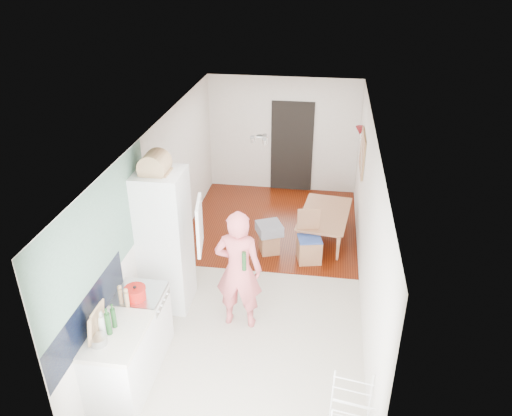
% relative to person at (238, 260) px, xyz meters
% --- Properties ---
extents(room_shell, '(3.20, 7.00, 2.50)m').
position_rel_person_xyz_m(room_shell, '(0.15, 1.09, 0.19)').
color(room_shell, silver).
rests_on(room_shell, ground).
extents(floor, '(3.20, 7.00, 0.01)m').
position_rel_person_xyz_m(floor, '(0.15, 1.09, -1.06)').
color(floor, '#BDB49F').
rests_on(floor, ground).
extents(wood_floor_overlay, '(3.20, 3.30, 0.01)m').
position_rel_person_xyz_m(wood_floor_overlay, '(0.15, 2.94, -1.06)').
color(wood_floor_overlay, '#611E08').
rests_on(wood_floor_overlay, room_shell).
extents(sage_wall_panel, '(0.02, 3.00, 1.30)m').
position_rel_person_xyz_m(sage_wall_panel, '(-1.44, -0.91, 0.79)').
color(sage_wall_panel, gray).
rests_on(sage_wall_panel, room_shell).
extents(tile_splashback, '(0.02, 1.90, 0.50)m').
position_rel_person_xyz_m(tile_splashback, '(-1.44, -1.46, 0.09)').
color(tile_splashback, black).
rests_on(tile_splashback, room_shell).
extents(doorway_recess, '(0.90, 0.04, 2.00)m').
position_rel_person_xyz_m(doorway_recess, '(0.35, 4.57, -0.06)').
color(doorway_recess, black).
rests_on(doorway_recess, room_shell).
extents(base_cabinet, '(0.60, 0.90, 0.86)m').
position_rel_person_xyz_m(base_cabinet, '(-1.15, -1.46, -0.63)').
color(base_cabinet, white).
rests_on(base_cabinet, room_shell).
extents(worktop, '(0.62, 0.92, 0.06)m').
position_rel_person_xyz_m(worktop, '(-1.15, -1.46, -0.17)').
color(worktop, silver).
rests_on(worktop, room_shell).
extents(range_cooker, '(0.60, 0.60, 0.88)m').
position_rel_person_xyz_m(range_cooker, '(-1.15, -0.71, -0.62)').
color(range_cooker, white).
rests_on(range_cooker, room_shell).
extents(cooker_top, '(0.60, 0.60, 0.04)m').
position_rel_person_xyz_m(cooker_top, '(-1.15, -0.71, -0.16)').
color(cooker_top, '#B4B4B6').
rests_on(cooker_top, room_shell).
extents(fridge_housing, '(0.66, 0.66, 2.15)m').
position_rel_person_xyz_m(fridge_housing, '(-1.12, 0.31, 0.01)').
color(fridge_housing, white).
rests_on(fridge_housing, room_shell).
extents(fridge_door, '(0.14, 0.56, 0.70)m').
position_rel_person_xyz_m(fridge_door, '(-0.51, 0.01, 0.49)').
color(fridge_door, white).
rests_on(fridge_door, room_shell).
extents(fridge_interior, '(0.02, 0.52, 0.66)m').
position_rel_person_xyz_m(fridge_interior, '(-0.81, 0.31, 0.49)').
color(fridge_interior, white).
rests_on(fridge_interior, room_shell).
extents(pinboard, '(0.03, 0.90, 0.70)m').
position_rel_person_xyz_m(pinboard, '(1.73, 2.99, 0.49)').
color(pinboard, tan).
rests_on(pinboard, room_shell).
extents(pinboard_frame, '(0.00, 0.94, 0.74)m').
position_rel_person_xyz_m(pinboard_frame, '(1.71, 2.99, 0.49)').
color(pinboard_frame, '#AA6F4D').
rests_on(pinboard_frame, room_shell).
extents(wall_sconce, '(0.18, 0.18, 0.16)m').
position_rel_person_xyz_m(wall_sconce, '(1.69, 3.64, 0.69)').
color(wall_sconce, maroon).
rests_on(wall_sconce, room_shell).
extents(person, '(0.79, 0.53, 2.13)m').
position_rel_person_xyz_m(person, '(0.00, 0.00, 0.00)').
color(person, '#DD6267').
rests_on(person, floor).
extents(dining_table, '(0.87, 1.36, 0.45)m').
position_rel_person_xyz_m(dining_table, '(1.16, 2.54, -0.84)').
color(dining_table, '#AA6F4D').
rests_on(dining_table, floor).
extents(dining_chair, '(0.46, 0.46, 0.91)m').
position_rel_person_xyz_m(dining_chair, '(0.90, 1.74, -0.61)').
color(dining_chair, '#AA6F4D').
rests_on(dining_chair, floor).
extents(stool, '(0.40, 0.40, 0.41)m').
position_rel_person_xyz_m(stool, '(0.20, 1.91, -0.86)').
color(stool, '#AA6F4D').
rests_on(stool, floor).
extents(grey_drape, '(0.54, 0.54, 0.18)m').
position_rel_person_xyz_m(grey_drape, '(0.20, 1.88, -0.56)').
color(grey_drape, gray).
rests_on(grey_drape, stool).
extents(bread_bin, '(0.44, 0.42, 0.21)m').
position_rel_person_xyz_m(bread_bin, '(-1.15, 0.29, 1.19)').
color(bread_bin, tan).
rests_on(bread_bin, fridge_housing).
extents(red_casserole, '(0.32, 0.32, 0.16)m').
position_rel_person_xyz_m(red_casserole, '(-1.15, -0.82, -0.06)').
color(red_casserole, red).
rests_on(red_casserole, cooker_top).
extents(steel_pan, '(0.23, 0.23, 0.10)m').
position_rel_person_xyz_m(steel_pan, '(-1.26, -1.65, -0.09)').
color(steel_pan, '#B4B4B6').
rests_on(steel_pan, worktop).
extents(held_bottle, '(0.06, 0.06, 0.28)m').
position_rel_person_xyz_m(held_bottle, '(0.11, -0.17, 0.10)').
color(held_bottle, '#1A431C').
rests_on(held_bottle, person).
extents(bottle_a, '(0.08, 0.08, 0.28)m').
position_rel_person_xyz_m(bottle_a, '(-1.21, -1.48, -0.00)').
color(bottle_a, '#1A431C').
rests_on(bottle_a, worktop).
extents(bottle_b, '(0.06, 0.06, 0.26)m').
position_rel_person_xyz_m(bottle_b, '(-1.20, -1.36, -0.02)').
color(bottle_b, '#1A431C').
rests_on(bottle_b, worktop).
extents(bottle_c, '(0.13, 0.13, 0.24)m').
position_rel_person_xyz_m(bottle_c, '(-1.29, -1.47, -0.02)').
color(bottle_c, beige).
rests_on(bottle_c, worktop).
extents(pepper_mill_front, '(0.06, 0.06, 0.20)m').
position_rel_person_xyz_m(pepper_mill_front, '(-1.29, -0.93, -0.04)').
color(pepper_mill_front, tan).
rests_on(pepper_mill_front, worktop).
extents(pepper_mill_back, '(0.07, 0.07, 0.21)m').
position_rel_person_xyz_m(pepper_mill_back, '(-1.20, -0.98, -0.04)').
color(pepper_mill_back, tan).
rests_on(pepper_mill_back, worktop).
extents(chopping_boards, '(0.10, 0.31, 0.41)m').
position_rel_person_xyz_m(chopping_boards, '(-1.31, -1.56, 0.06)').
color(chopping_boards, tan).
rests_on(chopping_boards, worktop).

